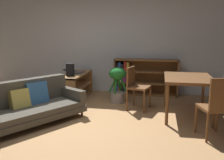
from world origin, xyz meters
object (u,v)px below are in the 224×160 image
at_px(fabric_couch, 31,104).
at_px(dining_chair_near, 216,105).
at_px(dining_table, 188,81).
at_px(bookshelf, 141,77).
at_px(media_console, 76,86).
at_px(desk_speaker, 70,70).
at_px(dining_chair_far, 136,85).
at_px(potted_floor_plant, 118,82).
at_px(open_laptop, 75,72).

relative_size(fabric_couch, dining_chair_near, 2.04).
relative_size(dining_table, bookshelf, 0.77).
height_order(media_console, desk_speaker, desk_speaker).
bearing_deg(dining_chair_near, bookshelf, 116.62).
bearing_deg(media_console, dining_chair_far, -20.35).
distance_m(dining_chair_far, bookshelf, 1.30).
xyz_separation_m(fabric_couch, bookshelf, (1.75, 2.43, 0.13)).
height_order(dining_chair_near, dining_chair_far, dining_chair_near).
bearing_deg(dining_chair_far, dining_table, -14.41).
relative_size(potted_floor_plant, bookshelf, 0.51).
relative_size(open_laptop, desk_speaker, 1.71).
height_order(fabric_couch, dining_chair_near, dining_chair_near).
height_order(desk_speaker, dining_chair_far, desk_speaker).
relative_size(fabric_couch, dining_chair_far, 2.19).
distance_m(desk_speaker, bookshelf, 1.88).
xyz_separation_m(fabric_couch, dining_chair_far, (1.74, 1.13, 0.18)).
distance_m(media_console, desk_speaker, 0.55).
bearing_deg(potted_floor_plant, media_console, 171.19).
distance_m(media_console, dining_table, 2.65).
relative_size(dining_table, dining_chair_far, 1.41).
bearing_deg(bookshelf, desk_speaker, -144.78).
bearing_deg(dining_table, open_laptop, 159.74).
bearing_deg(desk_speaker, bookshelf, 35.22).
xyz_separation_m(open_laptop, desk_speaker, (0.05, -0.45, 0.12)).
relative_size(media_console, dining_chair_near, 1.44).
xyz_separation_m(desk_speaker, potted_floor_plant, (1.05, 0.16, -0.28)).
xyz_separation_m(dining_table, dining_chair_near, (0.31, -1.01, -0.16)).
xyz_separation_m(media_console, dining_chair_near, (2.80, -1.82, 0.21)).
relative_size(dining_chair_near, bookshelf, 0.59).
bearing_deg(potted_floor_plant, dining_chair_far, -41.18).
height_order(desk_speaker, bookshelf, bookshelf).
xyz_separation_m(dining_chair_near, dining_chair_far, (-1.30, 1.27, -0.01)).
height_order(potted_floor_plant, bookshelf, bookshelf).
bearing_deg(fabric_couch, media_console, 81.94).
height_order(desk_speaker, dining_table, desk_speaker).
xyz_separation_m(desk_speaker, dining_chair_far, (1.50, -0.23, -0.24)).
bearing_deg(media_console, fabric_couch, -98.06).
height_order(fabric_couch, potted_floor_plant, potted_floor_plant).
bearing_deg(dining_table, desk_speaker, 168.92).
xyz_separation_m(fabric_couch, dining_table, (2.73, 0.87, 0.36)).
bearing_deg(fabric_couch, desk_speaker, 80.04).
xyz_separation_m(dining_chair_near, bookshelf, (-1.29, 2.57, -0.06)).
bearing_deg(open_laptop, potted_floor_plant, -14.75).
xyz_separation_m(fabric_couch, media_console, (0.24, 1.68, -0.02)).
bearing_deg(bookshelf, fabric_couch, -125.82).
distance_m(open_laptop, dining_chair_near, 3.46).
bearing_deg(fabric_couch, dining_chair_far, 32.98).
bearing_deg(potted_floor_plant, dining_table, -24.21).
xyz_separation_m(media_console, bookshelf, (1.52, 0.75, 0.15)).
xyz_separation_m(dining_table, dining_chair_far, (-0.99, 0.26, -0.17)).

